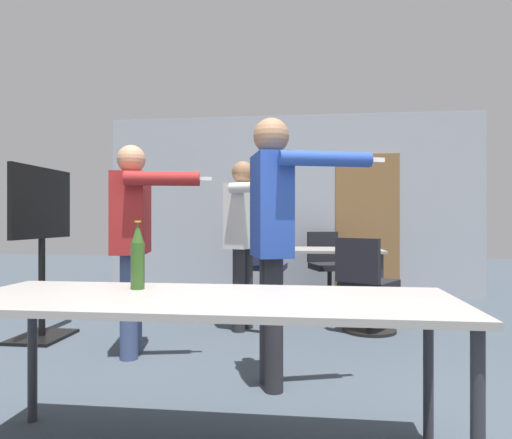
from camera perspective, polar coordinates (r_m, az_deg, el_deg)
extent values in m
cube|color=#A3A8B2|center=(6.76, 4.39, 1.85)|extent=(5.46, 0.10, 2.64)
cube|color=olive|center=(6.74, 13.76, -0.65)|extent=(0.90, 0.02, 2.05)
cube|color=gray|center=(2.07, -6.33, -9.93)|extent=(2.20, 0.78, 0.03)
cylinder|color=#2D2D33|center=(1.90, 25.99, -22.75)|extent=(0.05, 0.05, 0.73)
cylinder|color=#2D2D33|center=(2.86, -26.16, -14.91)|extent=(0.05, 0.05, 0.73)
cylinder|color=#2D2D33|center=(2.50, 20.74, -17.11)|extent=(0.05, 0.05, 0.73)
cube|color=gray|center=(5.44, 6.76, -3.79)|extent=(1.66, 0.81, 0.03)
cylinder|color=#2D2D33|center=(5.19, -1.87, -8.17)|extent=(0.05, 0.05, 0.73)
cylinder|color=#2D2D33|center=(5.19, 15.39, -8.17)|extent=(0.05, 0.05, 0.73)
cylinder|color=#2D2D33|center=(5.87, -0.84, -7.22)|extent=(0.05, 0.05, 0.73)
cylinder|color=#2D2D33|center=(5.87, 14.37, -7.22)|extent=(0.05, 0.05, 0.73)
cube|color=black|center=(4.77, -25.20, -13.14)|extent=(0.44, 0.56, 0.03)
cylinder|color=black|center=(4.69, -25.20, -7.63)|extent=(0.06, 0.06, 0.90)
cube|color=black|center=(4.65, -25.20, 1.89)|extent=(0.04, 0.92, 0.66)
cube|color=#14331E|center=(4.66, -25.44, 1.88)|extent=(0.01, 0.84, 0.58)
cylinder|color=#3D4C75|center=(3.97, -15.07, -9.97)|extent=(0.14, 0.14, 0.82)
cylinder|color=#3D4C75|center=(3.79, -15.60, -10.46)|extent=(0.14, 0.14, 0.82)
cube|color=maroon|center=(3.82, -15.33, 0.74)|extent=(0.34, 0.50, 0.65)
sphere|color=tan|center=(3.85, -15.32, 7.28)|extent=(0.23, 0.23, 0.23)
cylinder|color=maroon|center=(4.10, -14.61, 0.38)|extent=(0.11, 0.11, 0.56)
cylinder|color=maroon|center=(3.51, -11.64, 5.04)|extent=(0.57, 0.22, 0.11)
cube|color=white|center=(3.49, -6.54, 5.08)|extent=(0.12, 0.06, 0.03)
cylinder|color=#28282D|center=(3.14, 1.59, -12.35)|extent=(0.12, 0.12, 0.86)
cylinder|color=#28282D|center=(2.99, 2.25, -13.00)|extent=(0.12, 0.12, 0.86)
cube|color=#23429E|center=(2.99, 1.91, 1.78)|extent=(0.32, 0.44, 0.67)
sphere|color=#936B4C|center=(3.04, 1.91, 10.39)|extent=(0.24, 0.24, 0.24)
cylinder|color=#23429E|center=(3.23, 1.01, 1.46)|extent=(0.09, 0.09, 0.58)
cylinder|color=#23429E|center=(2.86, 8.71, 7.51)|extent=(0.58, 0.26, 0.09)
cube|color=white|center=(2.98, 14.61, 7.21)|extent=(0.13, 0.07, 0.03)
cylinder|color=#28282D|center=(4.67, -1.16, -8.52)|extent=(0.12, 0.12, 0.82)
cylinder|color=#28282D|center=(4.53, -2.16, -8.80)|extent=(0.12, 0.12, 0.82)
cube|color=silver|center=(4.55, -1.65, 0.45)|extent=(0.35, 0.46, 0.64)
sphere|color=#936B4C|center=(4.57, -1.65, 5.89)|extent=(0.23, 0.23, 0.23)
cylinder|color=silver|center=(4.77, -0.25, 0.25)|extent=(0.10, 0.10, 0.56)
cylinder|color=silver|center=(4.21, 0.10, 4.07)|extent=(0.56, 0.28, 0.10)
cube|color=white|center=(4.08, 3.99, 4.20)|extent=(0.13, 0.07, 0.03)
cylinder|color=black|center=(6.27, 9.18, -9.97)|extent=(0.52, 0.52, 0.03)
cylinder|color=black|center=(6.24, 9.18, -8.02)|extent=(0.06, 0.06, 0.40)
cube|color=black|center=(6.21, 9.18, -5.82)|extent=(0.58, 0.58, 0.08)
cube|color=black|center=(6.43, 8.33, -3.39)|extent=(0.43, 0.20, 0.42)
cylinder|color=black|center=(4.74, 13.96, -13.24)|extent=(0.52, 0.52, 0.03)
cylinder|color=black|center=(4.70, 13.96, -10.71)|extent=(0.06, 0.06, 0.40)
cube|color=black|center=(4.66, 13.96, -7.83)|extent=(0.63, 0.63, 0.08)
cube|color=black|center=(4.40, 12.55, -5.02)|extent=(0.40, 0.28, 0.42)
cylinder|color=black|center=(6.32, 1.61, -9.90)|extent=(0.52, 0.52, 0.03)
cylinder|color=black|center=(6.29, 1.61, -8.02)|extent=(0.06, 0.06, 0.39)
cube|color=navy|center=(6.26, 1.60, -5.91)|extent=(0.49, 0.49, 0.08)
cube|color=navy|center=(5.99, 1.20, -3.78)|extent=(0.44, 0.09, 0.42)
cylinder|color=#2D511E|center=(2.32, -14.57, -5.66)|extent=(0.07, 0.07, 0.23)
cone|color=#2D511E|center=(2.31, -14.57, -1.60)|extent=(0.06, 0.06, 0.10)
cylinder|color=gold|center=(2.31, -14.57, -0.24)|extent=(0.03, 0.03, 0.01)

